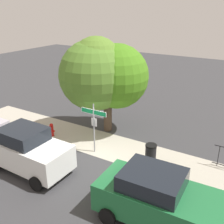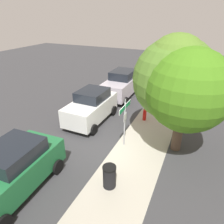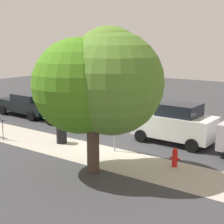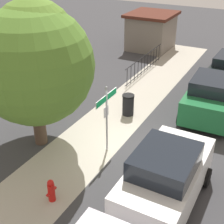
% 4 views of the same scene
% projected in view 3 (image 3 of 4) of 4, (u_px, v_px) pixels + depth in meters
% --- Properties ---
extents(ground_plane, '(60.00, 60.00, 0.00)m').
position_uv_depth(ground_plane, '(110.00, 147.00, 16.56)').
color(ground_plane, '#38383A').
extents(sidewalk_strip, '(24.00, 2.60, 0.00)m').
position_uv_depth(sidewalk_strip, '(62.00, 146.00, 16.68)').
color(sidewalk_strip, '#AFA898').
rests_on(sidewalk_strip, ground_plane).
extents(street_sign, '(1.47, 0.07, 2.63)m').
position_uv_depth(street_sign, '(115.00, 114.00, 15.57)').
color(street_sign, '#9EA0A5').
rests_on(street_sign, ground_plane).
extents(shade_tree, '(4.77, 4.54, 5.59)m').
position_uv_depth(shade_tree, '(101.00, 81.00, 12.89)').
color(shade_tree, '#4C3A2D').
rests_on(shade_tree, ground_plane).
extents(car_white, '(4.05, 2.08, 2.02)m').
position_uv_depth(car_white, '(175.00, 123.00, 17.06)').
color(car_white, white).
rests_on(car_white, ground_plane).
extents(car_green, '(4.32, 2.29, 1.93)m').
position_uv_depth(car_green, '(80.00, 110.00, 20.59)').
color(car_green, '#1F6938').
rests_on(car_green, ground_plane).
extents(car_black, '(4.55, 2.11, 1.53)m').
position_uv_depth(car_black, '(27.00, 104.00, 23.34)').
color(car_black, black).
rests_on(car_black, ground_plane).
extents(fire_hydrant, '(0.42, 0.22, 0.78)m').
position_uv_depth(fire_hydrant, '(175.00, 158.00, 13.90)').
color(fire_hydrant, red).
rests_on(fire_hydrant, ground_plane).
extents(trash_bin, '(0.55, 0.55, 0.98)m').
position_uv_depth(trash_bin, '(62.00, 133.00, 17.10)').
color(trash_bin, black).
rests_on(trash_bin, ground_plane).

